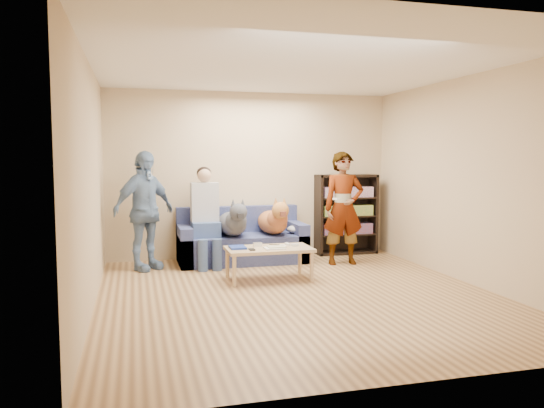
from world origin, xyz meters
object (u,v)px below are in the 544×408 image
object	(u,v)px
notebook_blue	(238,247)
coffee_table	(269,251)
person_standing_right	(344,208)
bookshelf	(346,212)
person_standing_left	(144,211)
dog_tan	(274,221)
person_seated	(206,213)
dog_gray	(233,222)
camera_silver	(258,245)
sofa	(241,243)

from	to	relation	value
notebook_blue	coffee_table	xyz separation A→B (m)	(0.40, -0.05, -0.06)
person_standing_right	bookshelf	bearing A→B (deg)	68.85
person_standing_left	dog_tan	bearing A→B (deg)	-34.41
person_seated	dog_gray	bearing A→B (deg)	-13.51
person_standing_right	dog_gray	distance (m)	1.64
camera_silver	person_seated	bearing A→B (deg)	117.89
notebook_blue	sofa	size ratio (longest dim) A/B	0.14
camera_silver	bookshelf	distance (m)	2.29
person_seated	dog_tan	bearing A→B (deg)	-3.34
coffee_table	bookshelf	distance (m)	2.29
person_standing_right	dog_tan	size ratio (longest dim) A/B	1.43
notebook_blue	dog_gray	distance (m)	1.03
camera_silver	sofa	xyz separation A→B (m)	(0.01, 1.15, -0.16)
sofa	dog_gray	distance (m)	0.45
bookshelf	dog_tan	bearing A→B (deg)	-162.54
person_standing_right	person_standing_left	bearing A→B (deg)	177.28
dog_gray	notebook_blue	bearing A→B (deg)	-97.39
dog_gray	dog_tan	xyz separation A→B (m)	(0.63, 0.03, 0.00)
notebook_blue	sofa	bearing A→B (deg)	76.61
dog_tan	bookshelf	bearing A→B (deg)	17.46
sofa	dog_tan	bearing A→B (deg)	-21.82
person_standing_right	dog_gray	size ratio (longest dim) A/B	1.34
person_seated	person_standing_left	bearing A→B (deg)	-172.70
notebook_blue	dog_gray	bearing A→B (deg)	82.61
person_standing_left	bookshelf	size ratio (longest dim) A/B	1.29
bookshelf	person_seated	bearing A→B (deg)	-171.30
notebook_blue	camera_silver	bearing A→B (deg)	14.04
person_standing_right	camera_silver	size ratio (longest dim) A/B	15.15
dog_tan	person_seated	bearing A→B (deg)	176.66
notebook_blue	camera_silver	xyz separation A→B (m)	(0.28, 0.07, 0.01)
person_standing_left	sofa	distance (m)	1.55
sofa	notebook_blue	bearing A→B (deg)	-103.39
sofa	dog_tan	world-z (taller)	dog_tan
person_standing_right	coffee_table	size ratio (longest dim) A/B	1.51
notebook_blue	person_seated	xyz separation A→B (m)	(-0.26, 1.10, 0.34)
person_standing_left	bookshelf	distance (m)	3.27
person_standing_right	person_seated	size ratio (longest dim) A/B	1.13
notebook_blue	person_seated	world-z (taller)	person_seated
person_standing_left	notebook_blue	bearing A→B (deg)	-76.81
coffee_table	sofa	bearing A→B (deg)	94.89
person_standing_right	person_seated	bearing A→B (deg)	171.34
dog_tan	bookshelf	world-z (taller)	bookshelf
notebook_blue	dog_tan	bearing A→B (deg)	53.89
sofa	bookshelf	bearing A→B (deg)	7.40
notebook_blue	person_seated	bearing A→B (deg)	103.50
notebook_blue	coffee_table	size ratio (longest dim) A/B	0.24
notebook_blue	bookshelf	size ratio (longest dim) A/B	0.20
person_standing_left	person_seated	world-z (taller)	person_standing_left
dog_tan	bookshelf	size ratio (longest dim) A/B	0.89
person_standing_right	notebook_blue	bearing A→B (deg)	-155.29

